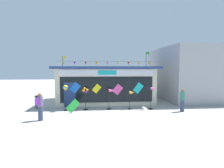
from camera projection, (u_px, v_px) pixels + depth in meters
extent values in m
plane|color=#ADAAA5|center=(125.00, 119.00, 11.38)|extent=(80.00, 80.00, 0.00)
cube|color=beige|center=(105.00, 85.00, 17.54)|extent=(8.37, 5.00, 3.09)
cube|color=navy|center=(106.00, 68.00, 16.98)|extent=(8.77, 5.83, 0.20)
cube|color=silver|center=(107.00, 73.00, 14.91)|extent=(7.70, 0.08, 0.52)
cube|color=#19B7BC|center=(107.00, 73.00, 14.88)|extent=(1.51, 0.04, 0.36)
cube|color=black|center=(107.00, 90.00, 15.04)|extent=(7.54, 0.06, 2.09)
cube|color=navy|center=(70.00, 95.00, 14.78)|extent=(0.90, 0.07, 2.00)
cube|color=blue|center=(75.00, 88.00, 14.72)|extent=(0.91, 0.03, 0.95)
cube|color=yellow|center=(97.00, 89.00, 14.89)|extent=(0.79, 0.03, 0.81)
cube|color=#EA4CA3|center=(118.00, 89.00, 15.06)|extent=(0.92, 0.03, 0.95)
cube|color=#19B7BC|center=(138.00, 88.00, 15.22)|extent=(0.91, 0.03, 0.98)
cylinder|color=black|center=(107.00, 61.00, 14.66)|extent=(8.04, 0.01, 0.01)
cone|color=yellow|center=(63.00, 63.00, 14.35)|extent=(0.20, 0.20, 0.22)
cone|color=purple|center=(75.00, 63.00, 14.43)|extent=(0.20, 0.20, 0.22)
cone|color=red|center=(86.00, 63.00, 14.51)|extent=(0.20, 0.20, 0.22)
cone|color=orange|center=(97.00, 63.00, 14.59)|extent=(0.20, 0.20, 0.22)
cone|color=#EA4CA3|center=(107.00, 63.00, 14.67)|extent=(0.20, 0.20, 0.22)
cone|color=yellow|center=(118.00, 63.00, 14.76)|extent=(0.20, 0.20, 0.22)
cone|color=red|center=(128.00, 63.00, 14.84)|extent=(0.20, 0.20, 0.22)
cone|color=orange|center=(139.00, 63.00, 14.92)|extent=(0.20, 0.20, 0.22)
cone|color=orange|center=(149.00, 63.00, 15.00)|extent=(0.20, 0.20, 0.22)
cylinder|color=black|center=(63.00, 61.00, 16.96)|extent=(0.04, 0.04, 0.96)
cube|color=yellow|center=(64.00, 57.00, 16.95)|extent=(0.32, 0.02, 0.22)
cylinder|color=black|center=(146.00, 59.00, 17.70)|extent=(0.04, 0.04, 1.40)
cube|color=green|center=(148.00, 53.00, 17.66)|extent=(0.32, 0.02, 0.22)
cylinder|color=black|center=(66.00, 110.00, 13.66)|extent=(0.34, 0.34, 0.06)
cylinder|color=black|center=(66.00, 100.00, 13.60)|extent=(0.03, 0.03, 1.56)
sphere|color=yellow|center=(66.00, 87.00, 13.51)|extent=(0.35, 0.35, 0.35)
cube|color=blue|center=(66.00, 87.00, 13.51)|extent=(0.35, 0.35, 0.08)
cube|color=brown|center=(66.00, 91.00, 13.53)|extent=(0.10, 0.10, 0.10)
cylinder|color=black|center=(86.00, 110.00, 13.88)|extent=(0.33, 0.33, 0.06)
cylinder|color=black|center=(86.00, 100.00, 13.82)|extent=(0.03, 0.03, 1.50)
cylinder|color=black|center=(85.00, 90.00, 13.71)|extent=(0.06, 0.04, 0.06)
cone|color=orange|center=(87.00, 90.00, 13.73)|extent=(0.19, 0.20, 0.19)
cone|color=orange|center=(85.00, 88.00, 13.70)|extent=(0.20, 0.19, 0.19)
cone|color=orange|center=(84.00, 90.00, 13.70)|extent=(0.19, 0.20, 0.19)
cone|color=purple|center=(85.00, 92.00, 13.73)|extent=(0.20, 0.19, 0.19)
cylinder|color=black|center=(109.00, 109.00, 14.07)|extent=(0.35, 0.35, 0.06)
cylinder|color=black|center=(109.00, 100.00, 14.01)|extent=(0.03, 0.03, 1.45)
cone|color=#EA4CA3|center=(112.00, 91.00, 13.97)|extent=(0.50, 0.30, 0.23)
cylinder|color=red|center=(109.00, 91.00, 13.94)|extent=(0.03, 0.16, 0.16)
cylinder|color=black|center=(129.00, 109.00, 14.06)|extent=(0.30, 0.30, 0.06)
cylinder|color=black|center=(129.00, 101.00, 14.00)|extent=(0.03, 0.03, 1.30)
cone|color=orange|center=(132.00, 93.00, 13.96)|extent=(0.40, 0.31, 0.23)
cylinder|color=blue|center=(130.00, 93.00, 13.95)|extent=(0.03, 0.16, 0.16)
cylinder|color=black|center=(150.00, 109.00, 14.11)|extent=(0.34, 0.34, 0.06)
cylinder|color=black|center=(151.00, 99.00, 14.04)|extent=(0.03, 0.03, 1.60)
cone|color=#EA4CA3|center=(154.00, 88.00, 13.99)|extent=(0.52, 0.28, 0.23)
cylinder|color=#19B7BC|center=(151.00, 88.00, 13.97)|extent=(0.03, 0.16, 0.16)
cylinder|color=#333D56|center=(182.00, 106.00, 13.34)|extent=(0.28, 0.28, 0.86)
cylinder|color=#337066|center=(183.00, 96.00, 13.28)|extent=(0.34, 0.34, 0.60)
sphere|color=#8C6647|center=(183.00, 90.00, 13.24)|extent=(0.22, 0.22, 0.22)
cylinder|color=#333D56|center=(41.00, 114.00, 11.06)|extent=(0.28, 0.28, 0.86)
cylinder|color=#604C7F|center=(40.00, 102.00, 11.00)|extent=(0.34, 0.34, 0.60)
sphere|color=#8C6647|center=(40.00, 95.00, 10.96)|extent=(0.22, 0.22, 0.22)
cube|color=purple|center=(37.00, 101.00, 10.88)|extent=(0.27, 0.31, 0.38)
cylinder|color=#2D4238|center=(38.00, 102.00, 14.42)|extent=(0.48, 0.48, 0.92)
cylinder|color=black|center=(38.00, 96.00, 14.37)|extent=(0.52, 0.52, 0.08)
cube|color=green|center=(73.00, 106.00, 12.90)|extent=(1.01, 0.24, 1.01)
cube|color=#99999E|center=(188.00, 73.00, 19.35)|extent=(5.99, 8.65, 5.17)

